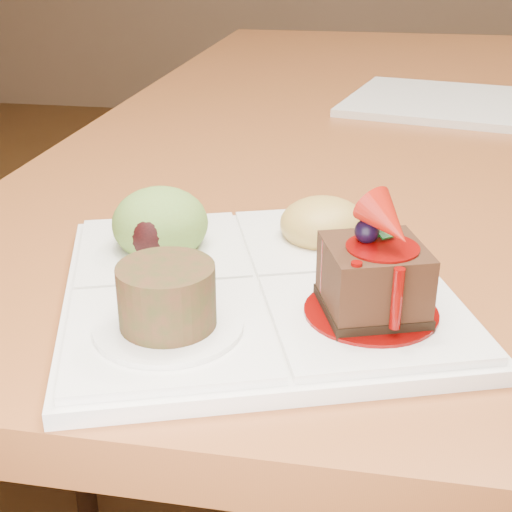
# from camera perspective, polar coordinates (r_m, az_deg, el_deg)

# --- Properties ---
(ground) EXTENTS (6.00, 6.00, 0.00)m
(ground) POSITION_cam_1_polar(r_m,az_deg,el_deg) (1.57, 10.78, -15.95)
(ground) COLOR brown
(dining_table) EXTENTS (1.00, 1.80, 0.75)m
(dining_table) POSITION_cam_1_polar(r_m,az_deg,el_deg) (1.25, 13.26, 8.72)
(dining_table) COLOR brown
(dining_table) RESTS_ON ground
(sampler_plate) EXTENTS (0.37, 0.37, 0.11)m
(sampler_plate) POSITION_cam_1_polar(r_m,az_deg,el_deg) (0.55, -0.32, -1.00)
(sampler_plate) COLOR white
(sampler_plate) RESTS_ON dining_table
(second_plate) EXTENTS (0.34, 0.34, 0.01)m
(second_plate) POSITION_cam_1_polar(r_m,az_deg,el_deg) (1.23, 14.62, 11.84)
(second_plate) COLOR white
(second_plate) RESTS_ON dining_table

